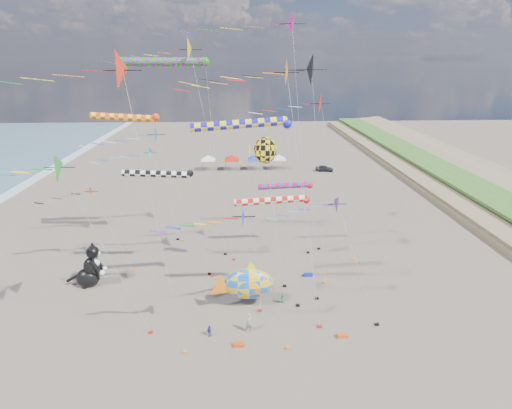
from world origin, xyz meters
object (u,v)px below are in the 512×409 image
Objects in this scene: person_adult at (249,323)px; child_blue at (209,331)px; fish_inflatable at (248,284)px; child_green at (282,299)px; cat_inflatable at (89,265)px; parked_car at (324,168)px.

person_adult is 3.46m from child_blue.
fish_inflatable is at bearing 87.62° from person_adult.
person_adult is 1.81× the size of child_green.
cat_inflatable reaches higher than person_adult.
child_blue is at bearing -135.46° from child_green.
child_blue is at bearing -34.93° from cat_inflatable.
child_blue is 56.60m from parked_car.
fish_inflatable is (16.39, -4.47, 0.02)m from cat_inflatable.
fish_inflatable is 3.47× the size of person_adult.
cat_inflatable is at bearing 151.14° from person_adult.
person_adult reaches higher than child_green.
child_green is at bearing -12.91° from cat_inflatable.
cat_inflatable reaches higher than child_green.
cat_inflatable is 4.78× the size of child_green.
person_adult is at bearing -118.44° from child_green.
child_green is at bearing 49.18° from person_adult.
fish_inflatable is at bearing 168.93° from parked_car.
child_green is 50.10m from parked_car.
child_blue reaches higher than child_green.
person_adult reaches higher than parked_car.
parked_car is at bearing 70.13° from fish_inflatable.
cat_inflatable is 55.36m from parked_car.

